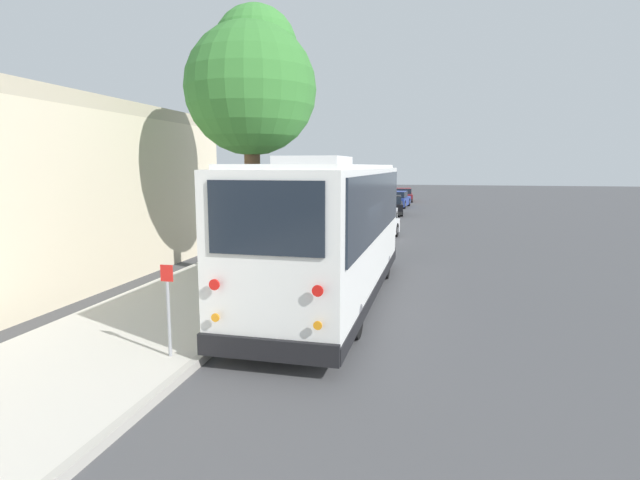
{
  "coord_description": "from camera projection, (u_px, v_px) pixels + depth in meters",
  "views": [
    {
      "loc": [
        -11.15,
        -2.13,
        3.36
      ],
      "look_at": [
        2.32,
        0.87,
        1.3
      ],
      "focal_mm": 28.0,
      "sensor_mm": 36.0,
      "label": 1
    }
  ],
  "objects": [
    {
      "name": "parked_sedan_white",
      "position": [
        375.0,
        227.0,
        22.64
      ],
      "size": [
        4.44,
        2.02,
        1.32
      ],
      "rotation": [
        0.0,
        0.0,
        -0.09
      ],
      "color": "silver",
      "rests_on": "ground"
    },
    {
      "name": "sidewalk_slab",
      "position": [
        194.0,
        298.0,
        12.48
      ],
      "size": [
        80.0,
        3.75,
        0.15
      ],
      "primitive_type": "cube",
      "color": "beige",
      "rests_on": "ground"
    },
    {
      "name": "ground_plane",
      "position": [
        335.0,
        310.0,
        11.72
      ],
      "size": [
        160.0,
        160.0,
        0.0
      ],
      "primitive_type": "plane",
      "color": "#474749"
    },
    {
      "name": "curb_strip",
      "position": [
        268.0,
        303.0,
        12.06
      ],
      "size": [
        80.0,
        0.14,
        0.15
      ],
      "primitive_type": "cube",
      "color": "#AAA69D",
      "rests_on": "ground"
    },
    {
      "name": "shuttle_bus",
      "position": [
        331.0,
        225.0,
        12.33
      ],
      "size": [
        9.7,
        2.61,
        3.55
      ],
      "rotation": [
        0.0,
        0.0,
        -0.02
      ],
      "color": "white",
      "rests_on": "ground"
    },
    {
      "name": "sign_post_far",
      "position": [
        201.0,
        305.0,
        9.57
      ],
      "size": [
        0.06,
        0.06,
        1.14
      ],
      "color": "gray",
      "rests_on": "sidewalk_slab"
    },
    {
      "name": "parked_sedan_blue",
      "position": [
        397.0,
        200.0,
        40.78
      ],
      "size": [
        4.65,
        2.1,
        1.31
      ],
      "rotation": [
        0.0,
        0.0,
        -0.08
      ],
      "color": "navy",
      "rests_on": "ground"
    },
    {
      "name": "parked_sedan_black",
      "position": [
        390.0,
        206.0,
        34.63
      ],
      "size": [
        4.27,
        1.94,
        1.33
      ],
      "rotation": [
        0.0,
        0.0,
        0.07
      ],
      "color": "black",
      "rests_on": "ground"
    },
    {
      "name": "sign_post_near",
      "position": [
        168.0,
        310.0,
        8.37
      ],
      "size": [
        0.06,
        0.22,
        1.58
      ],
      "color": "gray",
      "rests_on": "sidewalk_slab"
    },
    {
      "name": "parked_sedan_maroon",
      "position": [
        404.0,
        195.0,
        47.42
      ],
      "size": [
        4.38,
        1.88,
        1.26
      ],
      "rotation": [
        0.0,
        0.0,
        0.06
      ],
      "color": "maroon",
      "rests_on": "ground"
    },
    {
      "name": "parked_sedan_silver",
      "position": [
        381.0,
        214.0,
        28.88
      ],
      "size": [
        4.56,
        1.75,
        1.3
      ],
      "rotation": [
        0.0,
        0.0,
        -0.01
      ],
      "color": "#A8AAAF",
      "rests_on": "ground"
    },
    {
      "name": "street_tree",
      "position": [
        252.0,
        82.0,
        14.33
      ],
      "size": [
        3.76,
        3.76,
        7.83
      ],
      "color": "brown",
      "rests_on": "sidewalk_slab"
    }
  ]
}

